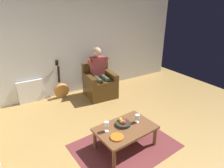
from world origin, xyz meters
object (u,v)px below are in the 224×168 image
armchair (100,84)px  guitar (61,89)px  wine_glass_near (107,125)px  wine_glass_far (137,117)px  decorative_dish (117,137)px  coffee_table (125,130)px  person_seated (99,71)px  fruit_bowl (123,123)px

armchair → guitar: size_ratio=0.87×
guitar → wine_glass_near: (-0.04, 2.34, 0.28)m
armchair → wine_glass_near: size_ratio=4.86×
armchair → wine_glass_far: (0.30, 1.97, 0.17)m
wine_glass_far → decorative_dish: (0.52, 0.17, -0.09)m
coffee_table → decorative_dish: 0.31m
wine_glass_near → wine_glass_far: size_ratio=1.19×
armchair → coffee_table: 2.08m
guitar → person_seated: bearing=155.1°
coffee_table → armchair: bearing=-105.7°
wine_glass_near → fruit_bowl: bearing=-179.3°
coffee_table → wine_glass_near: size_ratio=5.88×
armchair → wine_glass_near: armchair is taller
guitar → decorative_dish: bearing=92.0°
person_seated → coffee_table: bearing=77.9°
wine_glass_far → person_seated: bearing=-98.7°
person_seated → decorative_dish: bearing=72.6°
person_seated → guitar: person_seated is taller
person_seated → wine_glass_near: size_ratio=7.28×
coffee_table → wine_glass_near: bearing=-13.8°
armchair → wine_glass_far: bearing=84.9°
armchair → wine_glass_far: 2.00m
guitar → decorative_dish: size_ratio=4.67×
fruit_bowl → decorative_dish: fruit_bowl is taller
guitar → wine_glass_near: guitar is taller
wine_glass_near → guitar: bearing=-89.1°
armchair → coffee_table: size_ratio=0.83×
wine_glass_near → fruit_bowl: 0.33m
armchair → fruit_bowl: size_ratio=3.36×
coffee_table → decorative_dish: size_ratio=4.90×
guitar → fruit_bowl: size_ratio=3.88×
guitar → wine_glass_near: size_ratio=5.61×
coffee_table → wine_glass_far: 0.30m
person_seated → decorative_dish: 2.31m
armchair → coffee_table: (0.56, 2.00, 0.02)m
person_seated → guitar: bearing=-21.3°
coffee_table → guitar: 2.44m
wine_glass_far → fruit_bowl: 0.27m
coffee_table → fruit_bowl: bearing=-90.8°
decorative_dish → guitar: bearing=-88.0°
wine_glass_far → decorative_dish: 0.55m
armchair → fruit_bowl: armchair is taller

